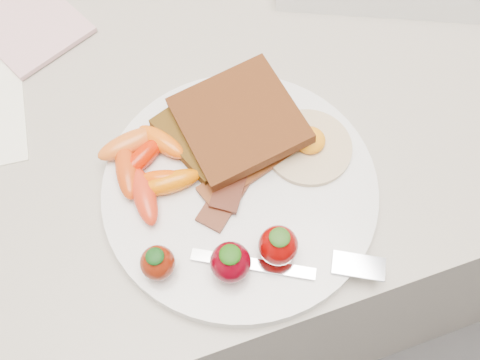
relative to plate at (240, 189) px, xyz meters
name	(u,v)px	position (x,y,z in m)	size (l,w,h in m)	color
counter	(219,221)	(0.01, 0.16, -0.46)	(2.00, 0.60, 0.90)	gray
plate	(240,189)	(0.00, 0.00, 0.00)	(0.27, 0.27, 0.02)	silver
toast_lower	(212,128)	(-0.01, 0.07, 0.02)	(0.09, 0.09, 0.01)	#432A0A
toast_upper	(239,120)	(0.02, 0.06, 0.03)	(0.11, 0.11, 0.01)	#331B0C
fried_egg	(309,145)	(0.08, 0.02, 0.01)	(0.10, 0.10, 0.02)	beige
bacon_strips	(241,171)	(0.00, 0.01, 0.01)	(0.12, 0.12, 0.01)	#4A160D
baby_carrots	(147,167)	(-0.08, 0.04, 0.02)	(0.09, 0.11, 0.02)	#BF1B00
strawberries	(230,256)	(-0.03, -0.07, 0.03)	(0.14, 0.06, 0.04)	#691706
fork	(301,265)	(0.02, -0.10, 0.01)	(0.17, 0.09, 0.00)	silver
notepad	(22,18)	(-0.17, 0.30, 0.00)	(0.11, 0.15, 0.01)	#D29FA7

